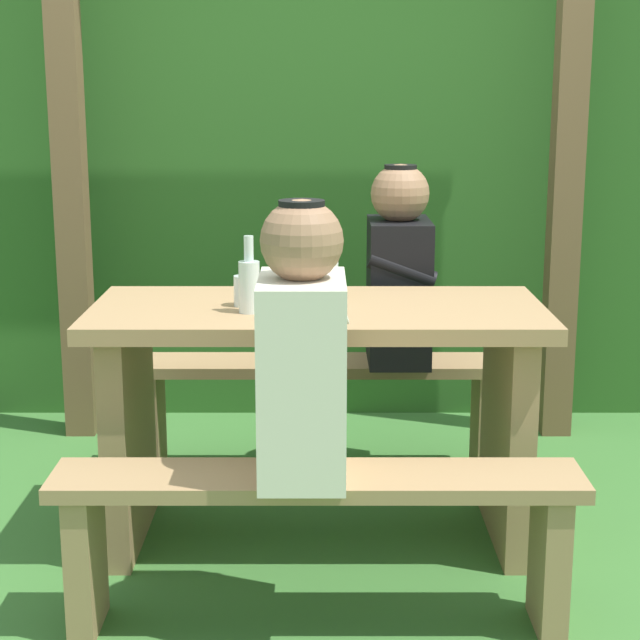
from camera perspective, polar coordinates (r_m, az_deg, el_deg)
The scene contains 12 objects.
ground_plane at distance 3.47m, azimuth 0.00°, elevation -11.73°, with size 12.00×12.00×0.00m, color #396D2F.
hedge_backdrop at distance 4.92m, azimuth 0.04°, elevation 7.41°, with size 6.40×0.84×1.96m, color #2A5A20.
pergola_post_left at distance 4.35m, azimuth -13.32°, elevation 7.89°, with size 0.12×0.12×2.19m, color brown.
pergola_post_right at distance 4.34m, azimuth 13.40°, elevation 7.89°, with size 0.12×0.12×2.19m, color brown.
picnic_table at distance 3.29m, azimuth 0.00°, elevation -3.47°, with size 1.40×0.64×0.77m.
bench_near at distance 2.82m, azimuth -0.03°, elevation -10.71°, with size 1.40×0.24×0.44m.
bench_far at distance 3.90m, azimuth 0.02°, elevation -3.97°, with size 1.40×0.24×0.44m.
person_white_shirt at distance 2.68m, azimuth -0.86°, elevation -1.67°, with size 0.25×0.35×0.72m.
person_black_coat at distance 3.80m, azimuth 4.43°, elevation 2.62°, with size 0.25×0.35×0.72m.
drinking_glass at distance 3.23m, azimuth -4.00°, elevation 1.58°, with size 0.07×0.07×0.09m, color silver.
bottle_left at distance 3.33m, azimuth 0.64°, elevation 2.70°, with size 0.06×0.06×0.23m.
bottle_right at distance 3.13m, azimuth -3.75°, elevation 1.99°, with size 0.06×0.06×0.23m.
Camera 1 is at (0.01, -3.16, 1.44)m, focal length 58.84 mm.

